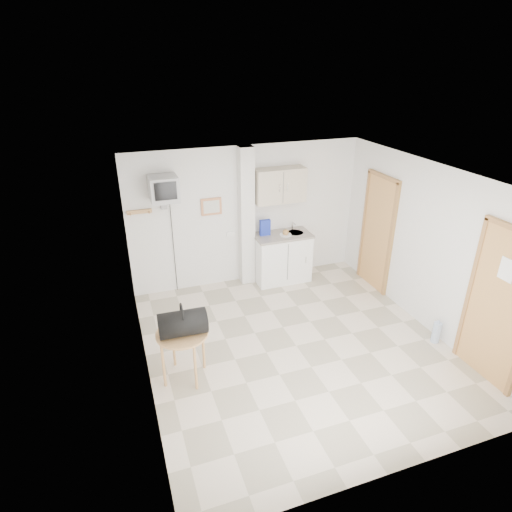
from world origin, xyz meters
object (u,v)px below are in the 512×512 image
object	(u,v)px
water_bottle	(436,332)
crt_television	(164,190)
duffel_bag	(183,323)
round_table	(182,338)

from	to	relation	value
water_bottle	crt_television	bearing A→B (deg)	142.76
crt_television	water_bottle	world-z (taller)	crt_television
crt_television	water_bottle	xyz separation A→B (m)	(3.43, -2.61, -1.77)
crt_television	duffel_bag	world-z (taller)	crt_television
round_table	duffel_bag	distance (m)	0.26
crt_television	water_bottle	bearing A→B (deg)	-37.24
round_table	water_bottle	world-z (taller)	round_table
round_table	duffel_bag	xyz separation A→B (m)	(0.01, -0.05, 0.25)
round_table	water_bottle	bearing A→B (deg)	-7.41
crt_television	round_table	size ratio (longest dim) A/B	3.07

